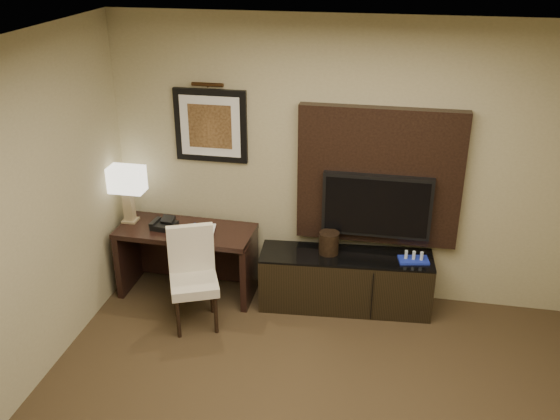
% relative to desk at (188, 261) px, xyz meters
% --- Properties ---
extents(ceiling, '(4.50, 5.00, 0.01)m').
position_rel_desk_xyz_m(ceiling, '(1.50, -2.15, 2.35)').
color(ceiling, silver).
rests_on(ceiling, wall_back).
extents(wall_back, '(4.50, 0.01, 2.70)m').
position_rel_desk_xyz_m(wall_back, '(1.50, 0.35, 1.00)').
color(wall_back, tan).
rests_on(wall_back, floor).
extents(desk, '(1.33, 0.60, 0.70)m').
position_rel_desk_xyz_m(desk, '(0.00, 0.00, 0.00)').
color(desk, black).
rests_on(desk, floor).
extents(credenza, '(1.64, 0.57, 0.56)m').
position_rel_desk_xyz_m(credenza, '(1.56, 0.05, -0.07)').
color(credenza, black).
rests_on(credenza, floor).
extents(tv_wall_panel, '(1.50, 0.12, 1.30)m').
position_rel_desk_xyz_m(tv_wall_panel, '(1.80, 0.29, 0.92)').
color(tv_wall_panel, black).
rests_on(tv_wall_panel, wall_back).
extents(tv, '(1.00, 0.08, 0.60)m').
position_rel_desk_xyz_m(tv, '(1.80, 0.19, 0.67)').
color(tv, black).
rests_on(tv, tv_wall_panel).
extents(artwork, '(0.70, 0.04, 0.70)m').
position_rel_desk_xyz_m(artwork, '(0.20, 0.33, 1.30)').
color(artwork, black).
rests_on(artwork, wall_back).
extents(picture_light, '(0.04, 0.04, 0.30)m').
position_rel_desk_xyz_m(picture_light, '(0.20, 0.29, 1.70)').
color(picture_light, '#3C2513').
rests_on(picture_light, wall_back).
extents(desk_chair, '(0.57, 0.61, 0.87)m').
position_rel_desk_xyz_m(desk_chair, '(0.25, -0.53, 0.08)').
color(desk_chair, beige).
rests_on(desk_chair, floor).
extents(table_lamp, '(0.40, 0.29, 0.58)m').
position_rel_desk_xyz_m(table_lamp, '(-0.59, 0.06, 0.64)').
color(table_lamp, tan).
rests_on(table_lamp, desk).
extents(desk_phone, '(0.23, 0.21, 0.11)m').
position_rel_desk_xyz_m(desk_phone, '(-0.21, -0.02, 0.41)').
color(desk_phone, black).
rests_on(desk_phone, desk).
extents(blue_folder, '(0.29, 0.35, 0.02)m').
position_rel_desk_xyz_m(blue_folder, '(0.12, -0.06, 0.36)').
color(blue_folder, '#1941A3').
rests_on(blue_folder, desk).
extents(book, '(0.18, 0.05, 0.24)m').
position_rel_desk_xyz_m(book, '(0.12, -0.02, 0.47)').
color(book, tan).
rests_on(book, desk).
extents(ice_bucket, '(0.23, 0.23, 0.21)m').
position_rel_desk_xyz_m(ice_bucket, '(1.39, 0.06, 0.31)').
color(ice_bucket, black).
rests_on(ice_bucket, credenza).
extents(minibar_tray, '(0.30, 0.21, 0.10)m').
position_rel_desk_xyz_m(minibar_tray, '(2.17, 0.05, 0.25)').
color(minibar_tray, '#1B2DB1').
rests_on(minibar_tray, credenza).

